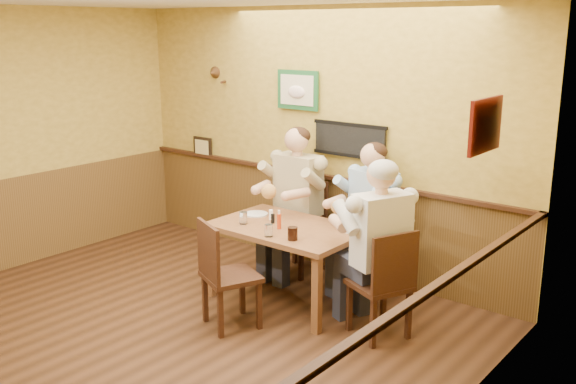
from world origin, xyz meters
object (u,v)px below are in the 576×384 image
chair_back_right (372,245)px  chair_near_side (231,274)px  pepper_shaker (273,219)px  water_glass_mid (269,230)px  chair_right_end (380,282)px  water_glass_left (243,218)px  chair_back_left (298,228)px  dining_table (287,235)px  diner_tan_shirt (298,208)px  cola_tumbler (293,234)px  diner_white_elder (380,259)px  diner_blue_polo (373,225)px  salt_shaker (271,215)px  hot_sauce_bottle (279,220)px

chair_back_right → chair_near_side: 1.56m
pepper_shaker → water_glass_mid: bearing=-55.1°
chair_right_end → water_glass_left: bearing=-61.1°
water_glass_mid → pepper_shaker: 0.41m
chair_back_left → chair_right_end: (1.45, -0.73, -0.01)m
dining_table → diner_tan_shirt: diner_tan_shirt is taller
cola_tumbler → diner_white_elder: bearing=15.3°
diner_white_elder → diner_blue_polo: bearing=-120.9°
diner_white_elder → salt_shaker: bearing=-72.2°
water_glass_mid → hot_sauce_bottle: size_ratio=0.70×
dining_table → water_glass_left: bearing=-150.9°
cola_tumbler → pepper_shaker: cola_tumbler is taller
diner_tan_shirt → water_glass_mid: diner_tan_shirt is taller
chair_right_end → water_glass_left: chair_right_end is taller
chair_back_right → pepper_shaker: 1.05m
dining_table → diner_tan_shirt: 0.76m
water_glass_left → water_glass_mid: water_glass_left is taller
pepper_shaker → chair_right_end: bearing=-2.8°
water_glass_mid → cola_tumbler: (0.23, 0.06, 0.00)m
diner_white_elder → hot_sauce_bottle: size_ratio=8.50×
water_glass_left → chair_right_end: bearing=5.1°
chair_back_left → chair_back_right: 0.88m
chair_right_end → diner_tan_shirt: (-1.45, 0.73, 0.23)m
dining_table → hot_sauce_bottle: size_ratio=8.63×
chair_back_left → chair_back_right: (0.88, 0.07, -0.02)m
dining_table → diner_tan_shirt: (-0.38, 0.65, 0.05)m
dining_table → chair_back_left: size_ratio=1.41×
diner_tan_shirt → water_glass_left: 0.87m
diner_blue_polo → diner_white_elder: bearing=-41.2°
chair_back_left → hot_sauce_bottle: size_ratio=6.12×
chair_near_side → hot_sauce_bottle: (0.03, 0.62, 0.35)m
diner_blue_polo → water_glass_left: (-0.87, -0.94, 0.13)m
dining_table → water_glass_mid: size_ratio=12.42×
dining_table → cola_tumbler: size_ratio=11.94×
salt_shaker → chair_right_end: bearing=-5.9°
diner_white_elder → pepper_shaker: bearing=-69.1°
cola_tumbler → pepper_shaker: bearing=149.3°
diner_tan_shirt → diner_white_elder: diner_tan_shirt is taller
dining_table → hot_sauce_bottle: 0.21m
chair_back_left → pepper_shaker: (0.21, -0.67, 0.30)m
chair_near_side → diner_blue_polo: diner_blue_polo is taller
diner_blue_polo → water_glass_mid: bearing=-98.2°
chair_near_side → salt_shaker: size_ratio=9.71×
chair_back_left → salt_shaker: (0.13, -0.60, 0.30)m
pepper_shaker → diner_white_elder: bearing=-2.8°
chair_back_right → chair_near_side: bearing=-96.6°
chair_near_side → water_glass_left: bearing=-34.4°
chair_back_left → chair_near_side: (0.34, -1.39, -0.01)m
chair_back_left → chair_near_side: size_ratio=1.02×
diner_blue_polo → hot_sauce_bottle: diner_blue_polo is taller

